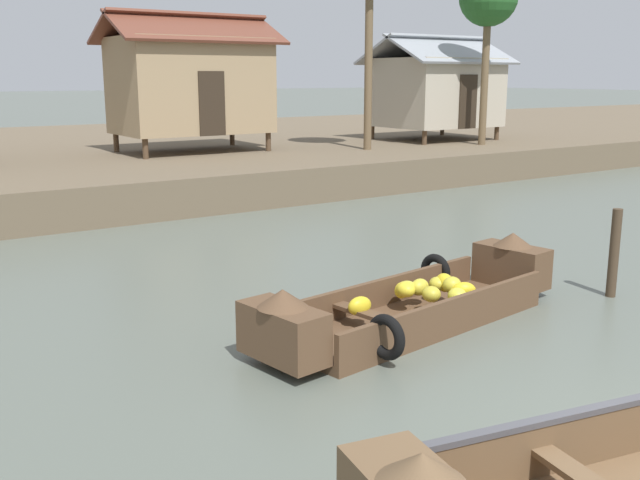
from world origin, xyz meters
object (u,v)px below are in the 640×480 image
object	(u,v)px
stilt_house_mid_right	(435,90)
banana_boat	(415,302)
stilt_house_mid_left	(191,83)
mooring_post	(614,253)

from	to	relation	value
stilt_house_mid_right	banana_boat	bearing A→B (deg)	-133.66
stilt_house_mid_left	stilt_house_mid_right	xyz separation A→B (m)	(8.98, -0.91, -0.28)
stilt_house_mid_right	mooring_post	bearing A→B (deg)	-123.94
mooring_post	stilt_house_mid_right	bearing A→B (deg)	56.06
stilt_house_mid_left	mooring_post	xyz separation A→B (m)	(-0.14, -14.47, -2.26)
banana_boat	stilt_house_mid_right	world-z (taller)	stilt_house_mid_right
stilt_house_mid_right	mooring_post	size ratio (longest dim) A/B	3.53
banana_boat	stilt_house_mid_right	size ratio (longest dim) A/B	1.08
stilt_house_mid_left	stilt_house_mid_right	distance (m)	9.03
stilt_house_mid_left	mooring_post	bearing A→B (deg)	-90.56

